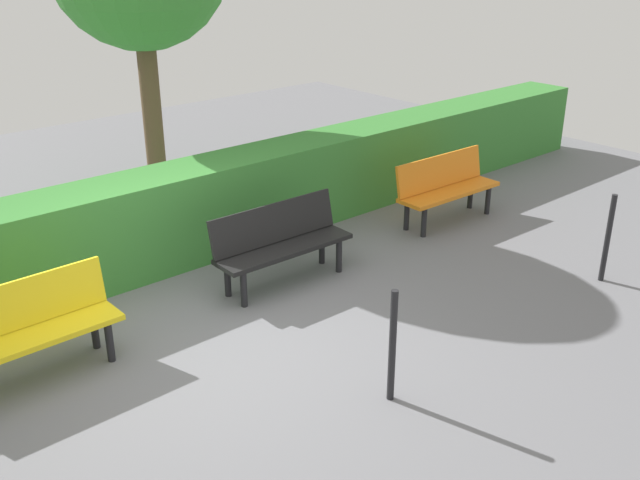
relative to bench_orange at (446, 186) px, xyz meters
The scene contains 7 objects.
ground_plane 4.08m from the bench_orange, ahead, with size 17.99×17.99×0.00m, color slate.
bench_orange is the anchor object (origin of this frame).
bench_black 2.76m from the bench_orange, ahead, with size 1.60×0.50×0.86m.
bench_yellow 5.55m from the bench_orange, ahead, with size 1.59×0.47×0.86m.
hedge_row 3.06m from the bench_orange, 23.74° to the right, with size 13.99×0.75×1.08m, color #387F33.
railing_post_near 2.32m from the bench_orange, 87.92° to the left, with size 0.06×0.06×1.00m, color black.
railing_post_mid 4.14m from the bench_orange, 34.06° to the left, with size 0.06×0.06×1.00m, color black.
Camera 1 is at (3.14, 5.03, 3.56)m, focal length 40.65 mm.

